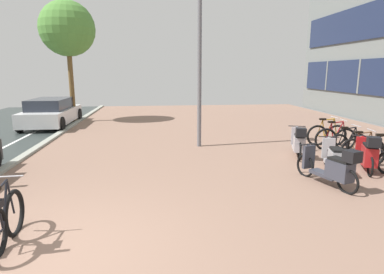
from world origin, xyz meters
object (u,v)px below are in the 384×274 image
(bicycle_rack_03, at_px, (348,144))
(lamp_post, at_px, (200,50))
(bicycle_foreground, at_px, (1,221))
(bicycle_rack_04, at_px, (335,139))
(bicycle_rack_02, at_px, (363,149))
(street_tree, at_px, (67,29))
(bicycle_rack_05, at_px, (327,135))
(scooter_extra, at_px, (298,142))
(scooter_mid, at_px, (334,159))
(parked_car_far, at_px, (51,113))
(scooter_far, at_px, (368,154))
(scooter_near, at_px, (333,168))

(bicycle_rack_03, bearing_deg, lamp_post, 160.27)
(bicycle_foreground, height_order, bicycle_rack_04, bicycle_foreground)
(bicycle_rack_03, xyz_separation_m, lamp_post, (-4.45, 1.59, 2.88))
(bicycle_rack_02, height_order, street_tree, street_tree)
(bicycle_foreground, bearing_deg, bicycle_rack_05, 35.17)
(bicycle_rack_05, xyz_separation_m, scooter_extra, (-1.70, -1.45, 0.09))
(bicycle_rack_04, bearing_deg, street_tree, 144.66)
(bicycle_rack_02, relative_size, scooter_mid, 0.75)
(bicycle_foreground, xyz_separation_m, parked_car_far, (-2.67, 11.10, 0.22))
(scooter_mid, relative_size, street_tree, 0.29)
(lamp_post, xyz_separation_m, street_tree, (-5.66, 6.20, 1.34))
(bicycle_rack_03, height_order, street_tree, street_tree)
(bicycle_rack_03, xyz_separation_m, scooter_far, (-0.53, -1.68, 0.12))
(scooter_far, xyz_separation_m, parked_car_far, (-10.31, 8.31, 0.17))
(bicycle_rack_04, bearing_deg, scooter_extra, -154.25)
(scooter_near, distance_m, lamp_post, 5.61)
(bicycle_rack_05, relative_size, scooter_near, 0.82)
(parked_car_far, bearing_deg, scooter_mid, -42.06)
(bicycle_foreground, distance_m, lamp_post, 7.64)
(bicycle_rack_04, xyz_separation_m, street_tree, (-10.07, 7.14, 4.19))
(bicycle_rack_04, distance_m, scooter_near, 3.87)
(scooter_far, distance_m, parked_car_far, 13.24)
(scooter_far, bearing_deg, lamp_post, 140.16)
(scooter_far, relative_size, parked_car_far, 0.40)
(scooter_mid, bearing_deg, scooter_extra, 96.09)
(scooter_near, bearing_deg, bicycle_rack_02, 43.84)
(bicycle_rack_04, relative_size, scooter_extra, 0.85)
(bicycle_rack_02, distance_m, bicycle_rack_03, 0.65)
(bicycle_rack_03, bearing_deg, scooter_extra, -175.20)
(bicycle_rack_04, relative_size, street_tree, 0.24)
(scooter_far, bearing_deg, scooter_near, -147.12)
(bicycle_rack_02, distance_m, bicycle_rack_04, 1.31)
(scooter_extra, height_order, lamp_post, lamp_post)
(street_tree, bearing_deg, parked_car_far, -122.22)
(scooter_mid, xyz_separation_m, scooter_far, (0.98, 0.11, 0.06))
(scooter_near, height_order, scooter_mid, scooter_near)
(bicycle_foreground, relative_size, bicycle_rack_05, 1.00)
(bicycle_foreground, xyz_separation_m, lamp_post, (3.72, 6.06, 2.81))
(scooter_near, distance_m, street_tree, 13.82)
(scooter_mid, bearing_deg, bicycle_rack_03, 49.79)
(bicycle_foreground, height_order, scooter_near, bicycle_foreground)
(bicycle_foreground, xyz_separation_m, scooter_extra, (6.48, 4.32, 0.05))
(bicycle_rack_04, bearing_deg, bicycle_foreground, -147.82)
(bicycle_rack_03, xyz_separation_m, scooter_extra, (-1.68, -0.14, 0.12))
(scooter_far, distance_m, street_tree, 14.07)
(bicycle_rack_05, bearing_deg, bicycle_rack_04, -94.98)
(scooter_near, xyz_separation_m, lamp_post, (-2.40, 4.25, 2.77))
(bicycle_rack_03, bearing_deg, bicycle_rack_02, -86.19)
(bicycle_rack_05, xyz_separation_m, street_tree, (-10.12, 6.49, 4.19))
(bicycle_rack_05, height_order, parked_car_far, parked_car_far)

